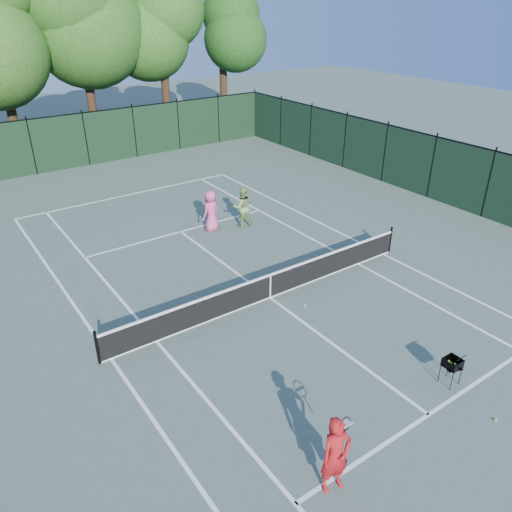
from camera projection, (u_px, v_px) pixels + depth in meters
ground at (270, 298)px, 16.61m from camera, size 90.00×90.00×0.00m
sideline_doubles_left at (111, 359)px, 13.81m from camera, size 0.10×23.77×0.01m
sideline_doubles_right at (383, 254)px, 19.40m from camera, size 0.10×23.77×0.01m
sideline_singles_left at (157, 341)px, 14.51m from camera, size 0.10×23.77×0.01m
sideline_singles_right at (358, 264)px, 18.70m from camera, size 0.10×23.77×0.01m
baseline_far at (130, 194)px, 25.22m from camera, size 10.97×0.10×0.01m
service_line_near at (429, 415)px, 11.97m from camera, size 8.23×0.10×0.01m
service_line_far at (181, 232)px, 21.24m from camera, size 8.23×0.10×0.01m
center_service_line at (270, 298)px, 16.61m from camera, size 0.10×12.80×0.01m
tennis_net at (270, 285)px, 16.39m from camera, size 11.69×0.09×1.06m
fence_far at (86, 140)px, 28.96m from camera, size 24.00×0.05×3.00m
fence_right at (488, 185)px, 22.03m from camera, size 0.05×36.00×3.00m
tree_4 at (159, 9)px, 32.06m from camera, size 6.20×6.20×12.97m
tree_5 at (222, 15)px, 35.17m from camera, size 5.80×5.80×12.23m
coach at (336, 455)px, 9.81m from camera, size 1.01×0.59×1.81m
player_pink at (211, 211)px, 20.97m from camera, size 1.01×0.82×1.79m
player_green at (242, 207)px, 21.39m from camera, size 1.03×0.91×1.77m
ball_hopper at (452, 363)px, 12.65m from camera, size 0.52×0.52×0.78m
loose_ball_near_cart at (496, 420)px, 11.77m from camera, size 0.07×0.07×0.07m
loose_ball_midcourt at (305, 305)px, 16.13m from camera, size 0.07×0.07×0.07m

